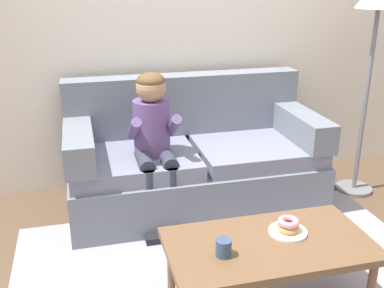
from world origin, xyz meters
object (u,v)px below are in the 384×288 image
object	(u,v)px
toy_controller	(308,249)
floor_lamp	(377,14)
couch	(193,161)
donut	(288,228)
mug	(224,248)
person_child	(154,135)
coffee_table	(269,249)

from	to	relation	value
toy_controller	floor_lamp	world-z (taller)	floor_lamp
couch	floor_lamp	bearing A→B (deg)	-6.00
donut	mug	size ratio (longest dim) A/B	1.33
mug	donut	bearing A→B (deg)	16.24
mug	person_child	bearing A→B (deg)	97.20
coffee_table	mug	world-z (taller)	mug
couch	toy_controller	xyz separation A→B (m)	(0.56, -0.90, -0.33)
coffee_table	person_child	world-z (taller)	person_child
mug	floor_lamp	size ratio (longest dim) A/B	0.05
coffee_table	mug	distance (m)	0.29
floor_lamp	toy_controller	bearing A→B (deg)	-137.49
coffee_table	toy_controller	bearing A→B (deg)	40.68
mug	toy_controller	world-z (taller)	mug
coffee_table	person_child	size ratio (longest dim) A/B	0.98
coffee_table	donut	distance (m)	0.16
person_child	floor_lamp	size ratio (longest dim) A/B	0.63
person_child	toy_controller	size ratio (longest dim) A/B	4.87
donut	floor_lamp	world-z (taller)	floor_lamp
person_child	toy_controller	xyz separation A→B (m)	(0.90, -0.69, -0.65)
coffee_table	person_child	xyz separation A→B (m)	(-0.42, 1.10, 0.30)
coffee_table	toy_controller	xyz separation A→B (m)	(0.48, 0.41, -0.34)
donut	floor_lamp	xyz separation A→B (m)	(1.17, 1.10, 1.01)
donut	person_child	bearing A→B (deg)	117.95
person_child	mug	world-z (taller)	person_child
couch	coffee_table	world-z (taller)	couch
donut	toy_controller	bearing A→B (deg)	45.39
toy_controller	mug	bearing A→B (deg)	-157.28
donut	floor_lamp	distance (m)	1.90
donut	toy_controller	size ratio (longest dim) A/B	0.53
floor_lamp	couch	bearing A→B (deg)	174.00
coffee_table	donut	bearing A→B (deg)	24.50
couch	donut	xyz separation A→B (m)	(0.21, -1.25, 0.09)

